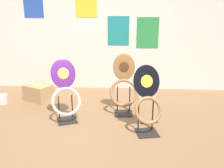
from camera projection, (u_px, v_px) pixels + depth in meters
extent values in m
plane|color=#8E6642|center=(76.00, 145.00, 3.04)|extent=(14.00, 14.00, 0.00)
cube|color=silver|center=(97.00, 24.00, 4.86)|extent=(8.00, 0.06, 2.60)
cube|color=#284CAD|center=(33.00, 2.00, 4.79)|extent=(0.38, 0.01, 0.57)
cube|color=yellow|center=(86.00, 2.00, 4.72)|extent=(0.41, 0.01, 0.54)
cube|color=#2D8E47|center=(148.00, 33.00, 4.82)|extent=(0.42, 0.01, 0.59)
cube|color=teal|center=(118.00, 31.00, 4.84)|extent=(0.42, 0.01, 0.56)
cube|color=black|center=(147.00, 133.00, 3.32)|extent=(0.33, 0.33, 0.01)
cylinder|color=black|center=(138.00, 115.00, 3.32)|extent=(0.02, 0.02, 0.44)
cylinder|color=black|center=(153.00, 114.00, 3.35)|extent=(0.02, 0.02, 0.44)
cylinder|color=black|center=(149.00, 123.00, 3.19)|extent=(0.22, 0.06, 0.02)
torus|color=#9E7042|center=(148.00, 110.00, 3.20)|extent=(0.40, 0.28, 0.35)
ellipsoid|color=black|center=(147.00, 81.00, 3.22)|extent=(0.37, 0.21, 0.42)
ellipsoid|color=yellow|center=(147.00, 81.00, 3.21)|extent=(0.17, 0.08, 0.16)
sphere|color=silver|center=(140.00, 98.00, 3.21)|extent=(0.02, 0.02, 0.02)
sphere|color=silver|center=(154.00, 97.00, 3.24)|extent=(0.02, 0.02, 0.02)
cube|color=black|center=(123.00, 113.00, 3.93)|extent=(0.29, 0.29, 0.01)
cylinder|color=black|center=(117.00, 99.00, 3.96)|extent=(0.02, 0.02, 0.41)
cylinder|color=black|center=(130.00, 99.00, 3.95)|extent=(0.02, 0.02, 0.41)
cylinder|color=black|center=(124.00, 105.00, 3.81)|extent=(0.22, 0.03, 0.02)
torus|color=#9E7042|center=(124.00, 93.00, 3.81)|extent=(0.44, 0.23, 0.41)
ellipsoid|color=#936033|center=(124.00, 67.00, 3.82)|extent=(0.34, 0.13, 0.41)
ellipsoid|color=#4C2D19|center=(124.00, 67.00, 3.80)|extent=(0.15, 0.05, 0.15)
sphere|color=silver|center=(118.00, 80.00, 3.83)|extent=(0.02, 0.02, 0.02)
sphere|color=silver|center=(130.00, 80.00, 3.83)|extent=(0.02, 0.02, 0.02)
cube|color=black|center=(67.00, 120.00, 3.68)|extent=(0.36, 0.36, 0.01)
cylinder|color=black|center=(59.00, 108.00, 3.68)|extent=(0.02, 0.02, 0.35)
cylinder|color=black|center=(72.00, 106.00, 3.74)|extent=(0.02, 0.02, 0.35)
cylinder|color=black|center=(67.00, 113.00, 3.57)|extent=(0.22, 0.10, 0.02)
torus|color=silver|center=(66.00, 101.00, 3.57)|extent=(0.48, 0.38, 0.38)
ellipsoid|color=#60237F|center=(63.00, 73.00, 3.63)|extent=(0.40, 0.30, 0.42)
ellipsoid|color=#E5CC4C|center=(63.00, 73.00, 3.61)|extent=(0.17, 0.12, 0.16)
sphere|color=silver|center=(58.00, 89.00, 3.59)|extent=(0.02, 0.02, 0.02)
sphere|color=silver|center=(71.00, 88.00, 3.64)|extent=(0.02, 0.02, 0.02)
cylinder|color=silver|center=(2.00, 99.00, 4.33)|extent=(0.19, 0.19, 0.15)
torus|color=silver|center=(2.00, 95.00, 4.31)|extent=(0.19, 0.19, 0.01)
cylinder|color=#B2B2B7|center=(2.00, 95.00, 4.31)|extent=(0.17, 0.17, 0.00)
cube|color=tan|center=(39.00, 92.00, 4.48)|extent=(0.55, 0.50, 0.29)
cube|color=#B7AD89|center=(38.00, 85.00, 4.44)|extent=(0.41, 0.23, 0.00)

